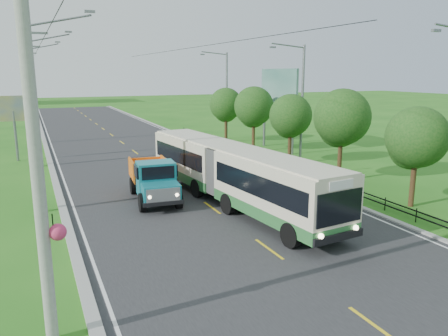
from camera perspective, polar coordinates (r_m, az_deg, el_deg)
ground at (r=17.96m, az=5.89°, el=-10.53°), size 240.00×240.00×0.00m
road at (r=35.98m, az=-10.12°, el=1.02°), size 14.00×120.00×0.02m
curb_left at (r=35.00m, az=-21.63°, el=0.13°), size 0.40×120.00×0.15m
curb_right at (r=38.27m, az=0.31°, el=1.95°), size 0.30×120.00×0.10m
edge_line_left at (r=35.03m, az=-20.73°, el=0.12°), size 0.12×120.00×0.00m
edge_line_right at (r=38.07m, az=-0.37°, el=1.85°), size 0.12×120.00×0.00m
centre_dash at (r=17.95m, az=5.89°, el=-10.46°), size 0.12×2.20×0.00m
railing_right at (r=33.35m, az=5.90°, el=0.77°), size 0.04×40.00×0.60m
pole_nearest at (r=11.48m, az=-23.06°, el=1.18°), size 3.51×0.44×10.00m
pole_near at (r=23.37m, az=-23.88°, el=6.72°), size 3.51×0.32×10.00m
pole_mid at (r=35.35m, az=-24.09°, el=8.27°), size 3.51×0.32×10.00m
pole_far at (r=47.33m, az=-24.19°, el=9.03°), size 3.51×0.32×10.00m
tree_second at (r=24.77m, az=23.72°, el=3.32°), size 3.18×3.26×5.30m
tree_third at (r=29.05m, az=15.06°, el=6.05°), size 3.60×3.62×6.00m
tree_fourth at (r=33.93m, az=8.64°, el=6.51°), size 3.24×3.31×5.40m
tree_fifth at (r=39.08m, az=3.89°, el=7.77°), size 3.48×3.52×5.80m
tree_back at (r=44.47m, az=0.24°, el=8.09°), size 3.30×3.36×5.50m
streetlight_mid at (r=34.14m, az=9.97°, el=8.72°), size 3.02×0.20×9.07m
streetlight_far at (r=46.41m, az=0.18°, el=9.82°), size 3.02×0.20×9.07m
planter_near at (r=27.27m, az=15.38°, el=-2.27°), size 0.64×0.64×0.67m
planter_mid at (r=33.65m, az=6.78°, el=0.83°), size 0.64×0.64×0.67m
planter_far at (r=40.61m, az=1.02°, el=2.89°), size 0.64×0.64×0.67m
billboard_left at (r=38.44m, az=-25.81°, el=6.52°), size 3.00×0.20×5.20m
billboard_right at (r=40.07m, az=7.15°, el=9.95°), size 0.24×6.00×7.30m
bus at (r=23.39m, az=1.14°, el=-0.30°), size 4.22×16.02×3.06m
dump_truck at (r=24.41m, az=-9.18°, el=-1.19°), size 2.59×5.69×2.32m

